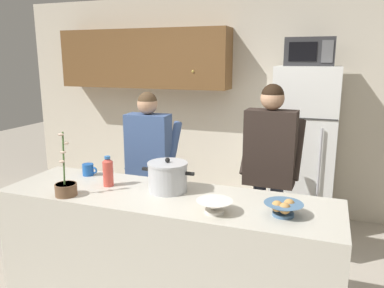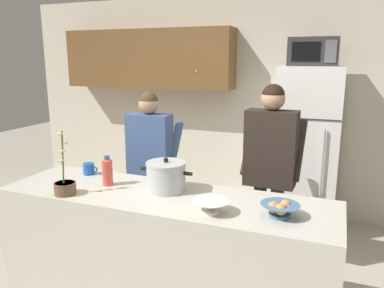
{
  "view_description": "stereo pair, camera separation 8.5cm",
  "coord_description": "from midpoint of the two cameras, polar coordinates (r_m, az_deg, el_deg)",
  "views": [
    {
      "loc": [
        1.03,
        -2.27,
        1.85
      ],
      "look_at": [
        0.0,
        0.55,
        1.17
      ],
      "focal_mm": 35.32,
      "sensor_mm": 36.0,
      "label": 1
    },
    {
      "loc": [
        1.11,
        -2.24,
        1.85
      ],
      "look_at": [
        0.0,
        0.55,
        1.17
      ],
      "focal_mm": 35.32,
      "sensor_mm": 36.0,
      "label": 2
    }
  ],
  "objects": [
    {
      "name": "empty_bowl",
      "position": [
        2.36,
        2.37,
        -9.29
      ],
      "size": [
        0.23,
        0.23,
        0.08
      ],
      "color": "white",
      "rests_on": "kitchen_island"
    },
    {
      "name": "person_by_sink",
      "position": [
        3.24,
        10.95,
        -2.1
      ],
      "size": [
        0.51,
        0.43,
        1.65
      ],
      "color": "#33384C",
      "rests_on": "ground"
    },
    {
      "name": "back_wall_unit",
      "position": [
        4.72,
        3.52,
        7.53
      ],
      "size": [
        6.0,
        0.48,
        2.6
      ],
      "color": "beige",
      "rests_on": "ground"
    },
    {
      "name": "kitchen_island",
      "position": [
        2.86,
        -4.82,
        -16.39
      ],
      "size": [
        2.39,
        0.68,
        0.92
      ],
      "primitive_type": "cube",
      "color": "beige",
      "rests_on": "ground"
    },
    {
      "name": "person_near_pot",
      "position": [
        3.52,
        -7.18,
        -1.89
      ],
      "size": [
        0.49,
        0.42,
        1.56
      ],
      "color": "#33384C",
      "rests_on": "ground"
    },
    {
      "name": "refrigerator",
      "position": [
        4.23,
        15.96,
        -0.89
      ],
      "size": [
        0.64,
        0.68,
        1.78
      ],
      "color": "white",
      "rests_on": "ground"
    },
    {
      "name": "coffee_mug",
      "position": [
        3.21,
        -16.11,
        -3.74
      ],
      "size": [
        0.13,
        0.09,
        0.1
      ],
      "color": "#1E59B2",
      "rests_on": "kitchen_island"
    },
    {
      "name": "bread_bowl",
      "position": [
        2.37,
        12.64,
        -9.41
      ],
      "size": [
        0.24,
        0.24,
        0.1
      ],
      "color": "#4C7299",
      "rests_on": "kitchen_island"
    },
    {
      "name": "microwave",
      "position": [
        4.1,
        16.83,
        13.18
      ],
      "size": [
        0.48,
        0.37,
        0.28
      ],
      "color": "#2D2D30",
      "rests_on": "refrigerator"
    },
    {
      "name": "bottle_near_edge",
      "position": [
        2.89,
        -13.39,
        -4.06
      ],
      "size": [
        0.08,
        0.08,
        0.23
      ],
      "color": "#D84C3F",
      "rests_on": "kitchen_island"
    },
    {
      "name": "potted_orchid",
      "position": [
        2.79,
        -19.35,
        -6.09
      ],
      "size": [
        0.15,
        0.15,
        0.45
      ],
      "color": "brown",
      "rests_on": "kitchen_island"
    },
    {
      "name": "cooking_pot",
      "position": [
        2.72,
        -4.58,
        -4.94
      ],
      "size": [
        0.4,
        0.29,
        0.25
      ],
      "color": "silver",
      "rests_on": "kitchen_island"
    }
  ]
}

